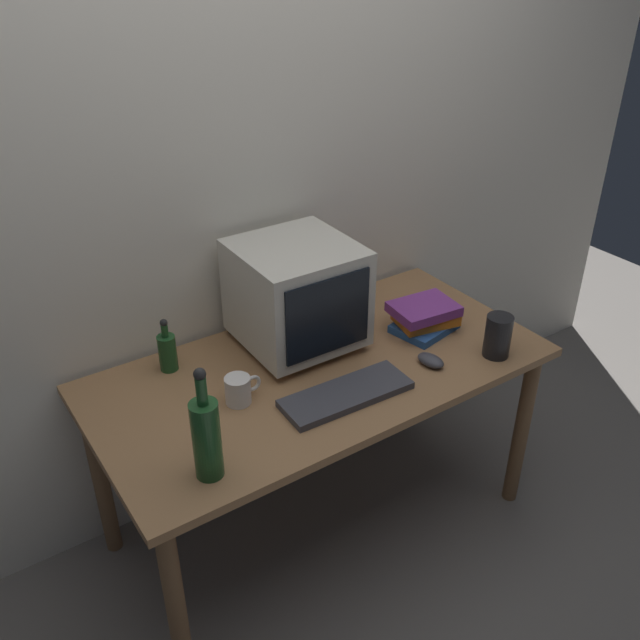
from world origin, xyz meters
TOP-DOWN VIEW (x-y plane):
  - ground_plane at (0.00, 0.00)m, footprint 6.00×6.00m
  - back_wall at (0.00, 0.44)m, footprint 4.00×0.08m
  - desk at (0.00, 0.00)m, footprint 1.52×0.76m
  - crt_monitor at (0.02, 0.17)m, footprint 0.39×0.39m
  - keyboard at (-0.03, -0.19)m, footprint 0.43×0.17m
  - computer_mouse at (0.31, -0.20)m, footprint 0.08×0.11m
  - bottle_tall at (-0.53, -0.26)m, footprint 0.08×0.08m
  - bottle_short at (-0.42, 0.27)m, footprint 0.06×0.06m
  - book_stack at (0.44, -0.01)m, footprint 0.25×0.21m
  - mug at (-0.31, -0.02)m, footprint 0.12×0.08m
  - metal_canister at (0.54, -0.28)m, footprint 0.09×0.09m

SIDE VIEW (x-z plane):
  - ground_plane at x=0.00m, z-range 0.00..0.00m
  - desk at x=0.00m, z-range 0.27..0.99m
  - keyboard at x=-0.03m, z-range 0.72..0.74m
  - computer_mouse at x=0.31m, z-range 0.72..0.75m
  - mug at x=-0.31m, z-range 0.72..0.81m
  - book_stack at x=0.44m, z-range 0.72..0.82m
  - bottle_short at x=-0.42m, z-range 0.69..0.88m
  - metal_canister at x=0.54m, z-range 0.72..0.87m
  - bottle_tall at x=-0.53m, z-range 0.67..1.02m
  - crt_monitor at x=0.02m, z-range 0.72..1.09m
  - back_wall at x=0.00m, z-range 0.00..2.50m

